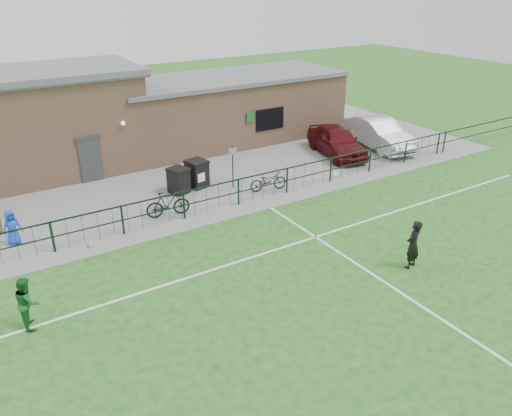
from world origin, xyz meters
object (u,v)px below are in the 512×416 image
wheelie_bin_right (197,174)px  outfield_player (27,302)px  sign_post (233,167)px  car_silver (379,133)px  car_maroon (337,141)px  bicycle_d (168,204)px  bicycle_e (268,181)px  wheelie_bin_left (179,181)px  spectator_child (12,228)px  ball_ground (90,245)px

wheelie_bin_right → outfield_player: (-8.33, -6.64, 0.16)m
wheelie_bin_right → sign_post: sign_post is taller
car_silver → outfield_player: (-19.51, -6.42, -0.07)m
outfield_player → car_silver: bearing=-67.9°
sign_post → car_silver: bearing=4.5°
car_maroon → bicycle_d: size_ratio=2.57×
bicycle_e → sign_post: bearing=57.8°
sign_post → car_silver: sign_post is taller
wheelie_bin_left → car_silver: car_silver is taller
sign_post → spectator_child: 9.35m
wheelie_bin_left → outfield_player: size_ratio=0.70×
sign_post → ball_ground: (-7.09, -2.07, -0.92)m
sign_post → bicycle_e: 1.72m
spectator_child → wheelie_bin_left: bearing=-9.4°
sign_post → bicycle_e: size_ratio=1.15×
wheelie_bin_right → bicycle_e: wheelie_bin_right is taller
bicycle_e → car_silver: bearing=-66.7°
wheelie_bin_right → spectator_child: spectator_child is taller
car_maroon → car_silver: car_silver is taller
car_maroon → bicycle_e: bearing=-145.9°
car_maroon → bicycle_e: 6.24m
ball_ground → bicycle_d: bearing=14.3°
wheelie_bin_right → bicycle_e: size_ratio=0.68×
bicycle_e → ball_ground: bicycle_e is taller
car_maroon → outfield_player: size_ratio=2.98×
car_silver → sign_post: bearing=-166.0°
car_maroon → sign_post: bearing=-157.8°
sign_post → bicycle_e: (1.19, -1.11, -0.54)m
wheelie_bin_right → bicycle_d: bearing=-149.2°
sign_post → car_maroon: 7.11m
sign_post → spectator_child: (-9.34, -0.42, -0.34)m
wheelie_bin_left → car_silver: (12.18, -0.00, 0.28)m
car_maroon → spectator_child: (-16.36, -1.49, -0.12)m
bicycle_d → spectator_child: (-5.66, 0.78, 0.13)m
wheelie_bin_left → bicycle_d: size_ratio=0.61×
sign_post → bicycle_d: bearing=-162.0°
bicycle_d → spectator_child: bearing=92.1°
wheelie_bin_right → ball_ground: (-5.76, -3.06, -0.51)m
wheelie_bin_left → car_silver: 12.19m
wheelie_bin_right → spectator_child: size_ratio=0.89×
car_maroon → spectator_child: bearing=-161.2°
wheelie_bin_right → bicycle_e: 3.28m
wheelie_bin_right → sign_post: bearing=-48.9°
car_silver → bicycle_d: bearing=-162.2°
spectator_child → ball_ground: (2.25, -1.65, -0.59)m
bicycle_d → outfield_player: outfield_player is taller
car_silver → bicycle_e: bearing=-158.2°
spectator_child → car_maroon: bearing=-14.0°
spectator_child → ball_ground: size_ratio=6.84×
spectator_child → sign_post: bearing=-16.6°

